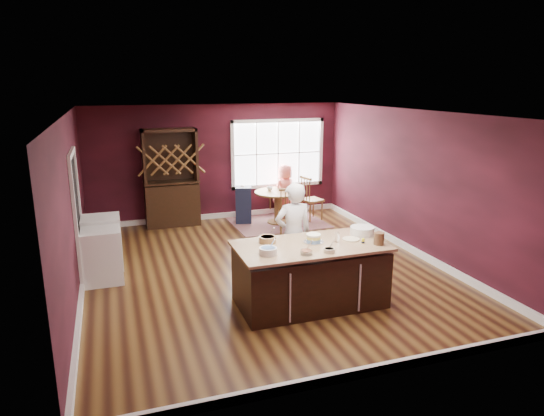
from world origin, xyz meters
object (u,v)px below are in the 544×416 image
(chair_east, at_px, (312,198))
(chair_north, at_px, (280,193))
(layer_cake, at_px, (314,238))
(toddler, at_px, (243,188))
(dryer, at_px, (102,243))
(dining_table, at_px, (278,201))
(washer, at_px, (102,256))
(seated_woman, at_px, (285,191))
(hutch, at_px, (171,178))
(chair_south, at_px, (288,212))
(high_chair, at_px, (244,204))
(kitchen_island, at_px, (310,276))
(baker, at_px, (293,235))

(chair_east, height_order, chair_north, chair_east)
(layer_cake, xyz_separation_m, chair_east, (1.74, 4.09, -0.44))
(chair_east, xyz_separation_m, toddler, (-1.60, 0.36, 0.27))
(toddler, relative_size, dryer, 0.28)
(dining_table, bearing_deg, chair_north, 68.30)
(layer_cake, height_order, washer, layer_cake)
(dining_table, height_order, washer, washer)
(seated_woman, xyz_separation_m, hutch, (-2.67, 0.17, 0.45))
(seated_woman, relative_size, toddler, 4.97)
(layer_cake, distance_m, hutch, 4.92)
(chair_east, relative_size, seated_woman, 0.83)
(chair_south, height_order, hutch, hutch)
(high_chair, height_order, washer, high_chair)
(high_chair, bearing_deg, chair_north, 42.33)
(toddler, relative_size, washer, 0.29)
(dining_table, relative_size, dryer, 1.16)
(kitchen_island, height_order, dryer, dryer)
(toddler, xyz_separation_m, dryer, (-3.10, -2.04, -0.35))
(dining_table, height_order, chair_north, chair_north)
(baker, relative_size, seated_woman, 1.31)
(baker, xyz_separation_m, chair_north, (1.29, 4.27, -0.32))
(high_chair, height_order, toddler, toddler)
(chair_north, bearing_deg, chair_south, 39.59)
(chair_south, xyz_separation_m, dryer, (-3.79, -0.89, -0.01))
(dining_table, relative_size, chair_east, 1.01)
(baker, relative_size, hutch, 0.77)
(high_chair, height_order, hutch, hutch)
(washer, bearing_deg, hutch, 62.81)
(chair_east, xyz_separation_m, seated_woman, (-0.51, 0.45, 0.11))
(baker, bearing_deg, seated_woman, -109.35)
(kitchen_island, distance_m, baker, 0.83)
(dining_table, bearing_deg, baker, -105.56)
(chair_south, height_order, seated_woman, seated_woman)
(chair_south, height_order, chair_north, chair_north)
(dining_table, relative_size, chair_south, 1.13)
(toddler, bearing_deg, seated_woman, 4.76)
(high_chair, distance_m, dryer, 3.67)
(chair_north, xyz_separation_m, dryer, (-4.18, -2.51, -0.06))
(kitchen_island, bearing_deg, high_chair, 87.15)
(kitchen_island, relative_size, seated_woman, 1.68)
(layer_cake, xyz_separation_m, seated_woman, (1.23, 4.54, -0.33))
(chair_south, relative_size, toddler, 3.68)
(chair_north, bearing_deg, chair_east, 85.01)
(chair_east, height_order, high_chair, chair_east)
(chair_east, relative_size, chair_north, 1.02)
(washer, bearing_deg, kitchen_island, -32.67)
(chair_south, bearing_deg, dryer, -149.71)
(chair_south, bearing_deg, toddler, 138.06)
(dining_table, xyz_separation_m, chair_south, (-0.06, -0.80, -0.06))
(chair_east, distance_m, chair_south, 1.21)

